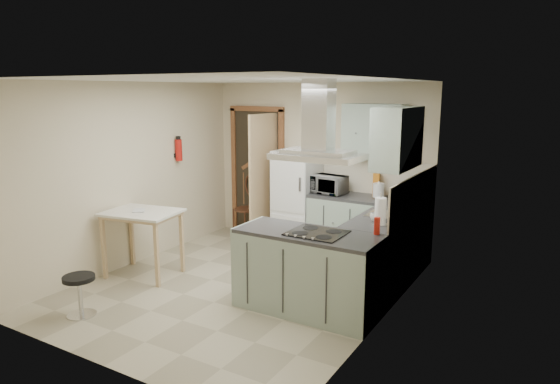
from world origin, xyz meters
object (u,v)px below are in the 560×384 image
Objects in this scene: bentwood_chair at (247,209)px; microwave at (329,185)px; fridge at (297,199)px; drop_leaf_table at (143,243)px; stool at (80,295)px; peninsula at (308,272)px; extractor_hood at (318,157)px.

microwave is (1.48, -0.05, 0.56)m from bentwood_chair.
bentwood_chair is (-0.93, 0.02, -0.28)m from fridge.
fridge is 1.63× the size of drop_leaf_table.
stool is at bearing -66.59° from bentwood_chair.
extractor_hood is at bearing 0.00° from peninsula.
bentwood_chair is at bearing 75.27° from drop_leaf_table.
peninsula is 1.72× the size of extractor_hood.
microwave is at bearing 109.16° from peninsula.
drop_leaf_table reaches higher than stool.
peninsula is 3.23× the size of microwave.
drop_leaf_table is at bearing -177.02° from extractor_hood.
fridge is 3.12× the size of microwave.
extractor_hood is 1.99× the size of stool.
drop_leaf_table is at bearing -176.89° from peninsula.
fridge reaches higher than peninsula.
fridge reaches higher than microwave.
fridge is at bearing 123.79° from extractor_hood.
fridge is 3.32× the size of stool.
extractor_hood is 0.98× the size of drop_leaf_table.
microwave is (-0.68, 1.95, 0.58)m from peninsula.
peninsula is at bearing 180.00° from extractor_hood.
fridge is at bearing 52.31° from drop_leaf_table.
fridge is 3.47m from stool.
bentwood_chair reaches higher than peninsula.
fridge is 0.97m from bentwood_chair.
extractor_hood is 0.96× the size of bentwood_chair.
drop_leaf_table is 1.91× the size of microwave.
fridge is at bearing 76.02° from stool.
drop_leaf_table is (-2.35, -0.13, -0.02)m from peninsula.
bentwood_chair is at bearing 91.80° from stool.
peninsula is 2.35m from drop_leaf_table.
fridge is 2.57m from extractor_hood.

